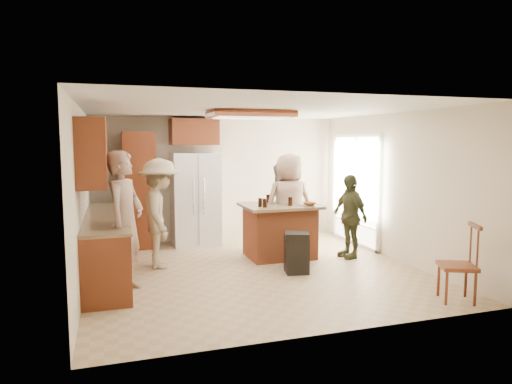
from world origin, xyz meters
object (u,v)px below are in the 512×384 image
object	(u,v)px
trash_bin	(297,252)
person_side_right	(350,216)
kitchen_island	(280,230)
person_behind_left	(279,208)
spindle_chair	(459,266)
refrigerator	(195,199)
person_behind_right	(289,204)
person_front_left	(125,222)
person_counter	(160,213)

from	to	relation	value
trash_bin	person_side_right	bearing A→B (deg)	25.90
person_side_right	kitchen_island	xyz separation A→B (m)	(-1.15, 0.39, -0.25)
person_behind_left	kitchen_island	size ratio (longest dim) A/B	1.28
spindle_chair	refrigerator	bearing A→B (deg)	121.63
trash_bin	kitchen_island	bearing A→B (deg)	84.74
person_behind_left	refrigerator	world-z (taller)	refrigerator
person_behind_right	person_side_right	bearing A→B (deg)	153.99
person_side_right	trash_bin	world-z (taller)	person_side_right
person_behind_left	trash_bin	bearing A→B (deg)	70.89
person_behind_right	refrigerator	bearing A→B (deg)	-41.06
person_behind_left	trash_bin	distance (m)	1.45
person_behind_right	kitchen_island	size ratio (longest dim) A/B	1.42
person_side_right	trash_bin	xyz separation A→B (m)	(-1.24, -0.60, -0.41)
person_front_left	person_behind_right	size ratio (longest dim) A/B	1.04
person_behind_left	person_behind_right	size ratio (longest dim) A/B	0.90
trash_bin	spindle_chair	xyz separation A→B (m)	(1.47, -1.79, 0.13)
person_behind_left	kitchen_island	bearing A→B (deg)	60.62
person_behind_left	kitchen_island	distance (m)	0.50
person_behind_left	refrigerator	distance (m)	1.73
person_behind_right	kitchen_island	world-z (taller)	person_behind_right
person_front_left	person_behind_right	xyz separation A→B (m)	(2.83, 1.21, -0.04)
person_front_left	person_behind_left	bearing A→B (deg)	-34.29
refrigerator	kitchen_island	size ratio (longest dim) A/B	1.41
person_side_right	kitchen_island	distance (m)	1.24
person_front_left	trash_bin	bearing A→B (deg)	-59.66
person_front_left	kitchen_island	distance (m)	2.88
trash_bin	person_behind_left	bearing A→B (deg)	80.99
person_front_left	person_side_right	xyz separation A→B (m)	(3.77, 0.72, -0.22)
person_behind_right	spindle_chair	xyz separation A→B (m)	(1.16, -2.88, -0.46)
person_front_left	person_behind_right	distance (m)	3.08
person_front_left	person_counter	bearing A→B (deg)	0.20
person_behind_right	spindle_chair	distance (m)	3.14
kitchen_island	spindle_chair	xyz separation A→B (m)	(1.37, -2.78, -0.02)
kitchen_island	spindle_chair	size ratio (longest dim) A/B	1.29
person_front_left	kitchen_island	size ratio (longest dim) A/B	1.48
person_front_left	refrigerator	size ratio (longest dim) A/B	1.06
trash_bin	spindle_chair	distance (m)	2.31
person_side_right	refrigerator	xyz separation A→B (m)	(-2.37, 1.82, 0.17)
person_counter	trash_bin	xyz separation A→B (m)	(1.96, -0.97, -0.56)
spindle_chair	person_counter	bearing A→B (deg)	141.23
person_side_right	refrigerator	world-z (taller)	refrigerator
person_side_right	person_counter	bearing A→B (deg)	-104.50
spindle_chair	person_side_right	bearing A→B (deg)	95.33
person_behind_left	person_counter	xyz separation A→B (m)	(-2.18, -0.37, 0.06)
person_side_right	person_counter	size ratio (longest dim) A/B	0.83
person_counter	refrigerator	xyz separation A→B (m)	(0.83, 1.46, 0.02)
person_behind_right	person_counter	bearing A→B (deg)	5.01
kitchen_island	person_side_right	bearing A→B (deg)	-18.75
person_counter	person_behind_left	bearing A→B (deg)	-77.24
person_behind_right	trash_bin	xyz separation A→B (m)	(-0.31, -1.10, -0.59)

